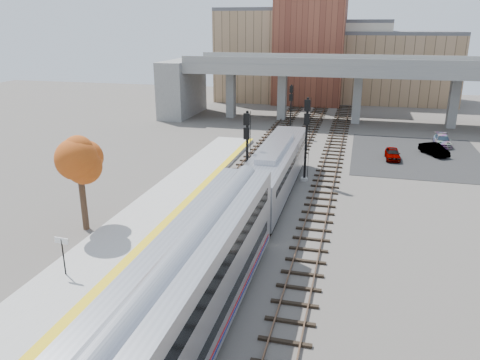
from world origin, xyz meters
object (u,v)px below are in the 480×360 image
at_px(signal_mast_mid, 306,139).
at_px(signal_mast_far, 291,111).
at_px(car_b, 434,149).
at_px(coach, 173,320).
at_px(car_a, 393,154).
at_px(tree, 79,161).
at_px(car_c, 442,140).
at_px(locomotive, 275,169).
at_px(signal_mast_near, 247,156).

height_order(signal_mast_mid, signal_mast_far, signal_mast_mid).
bearing_deg(car_b, coach, -140.25).
distance_m(signal_mast_far, car_a, 15.32).
bearing_deg(tree, signal_mast_far, 73.67).
xyz_separation_m(signal_mast_far, tree, (-9.60, -32.77, 1.90)).
distance_m(signal_mast_mid, car_c, 22.59).
bearing_deg(signal_mast_mid, coach, -94.26).
xyz_separation_m(signal_mast_far, car_c, (18.41, -1.01, -2.48)).
bearing_deg(coach, car_b, 69.34).
relative_size(signal_mast_mid, tree, 1.13).
bearing_deg(car_b, locomotive, -161.21).
relative_size(signal_mast_near, car_a, 2.00).
height_order(coach, car_a, coach).
relative_size(signal_mast_far, car_a, 1.79).
distance_m(locomotive, tree, 15.87).
relative_size(car_a, car_c, 0.83).
relative_size(signal_mast_near, tree, 1.08).
height_order(signal_mast_near, car_b, signal_mast_near).
distance_m(signal_mast_near, tree, 13.11).
relative_size(tree, car_c, 1.55).
relative_size(signal_mast_near, car_b, 1.88).
distance_m(tree, car_b, 38.11).
bearing_deg(car_c, coach, -109.43).
bearing_deg(signal_mast_near, signal_mast_far, 90.00).
relative_size(locomotive, car_a, 5.19).
height_order(signal_mast_far, car_b, signal_mast_far).
xyz_separation_m(tree, car_a, (21.97, 24.09, -4.40)).
distance_m(locomotive, coach, 22.61).
height_order(locomotive, tree, tree).
relative_size(coach, signal_mast_near, 3.40).
bearing_deg(car_b, car_a, -176.65).
height_order(signal_mast_mid, car_b, signal_mast_mid).
xyz_separation_m(locomotive, car_c, (16.31, 21.40, -1.60)).
height_order(coach, signal_mast_mid, signal_mast_mid).
bearing_deg(locomotive, car_c, 52.68).
height_order(coach, tree, tree).
bearing_deg(signal_mast_far, signal_mast_near, -90.00).
bearing_deg(car_a, locomotive, -128.82).
bearing_deg(signal_mast_near, car_c, 51.23).
xyz_separation_m(signal_mast_near, car_c, (18.41, 22.93, -3.02)).
relative_size(signal_mast_mid, signal_mast_far, 1.18).
bearing_deg(car_b, signal_mast_far, 131.64).
relative_size(signal_mast_mid, car_a, 2.10).
height_order(signal_mast_near, signal_mast_far, signal_mast_near).
xyz_separation_m(car_a, car_c, (6.04, 7.67, 0.01)).
xyz_separation_m(signal_mast_mid, car_c, (14.31, 17.17, -3.27)).
bearing_deg(signal_mast_far, tree, -106.33).
distance_m(locomotive, car_b, 22.35).
height_order(locomotive, car_a, locomotive).
height_order(coach, car_b, coach).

